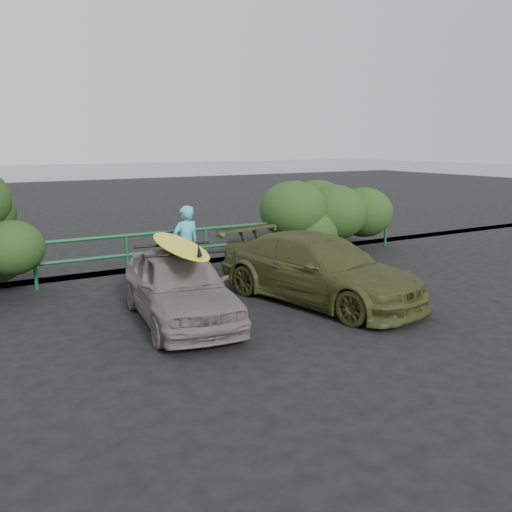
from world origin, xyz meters
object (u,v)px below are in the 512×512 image
at_px(olive_vehicle, 319,269).
at_px(man, 186,245).
at_px(sedan, 180,286).
at_px(surfboard, 179,245).
at_px(guardrail, 168,252).

xyz_separation_m(olive_vehicle, man, (-1.60, 2.74, 0.21)).
height_order(sedan, man, man).
distance_m(olive_vehicle, surfboard, 2.95).
relative_size(olive_vehicle, man, 2.60).
bearing_deg(sedan, guardrail, 79.74).
distance_m(guardrail, surfboard, 3.87).
relative_size(guardrail, man, 8.09).
distance_m(sedan, olive_vehicle, 2.86).
bearing_deg(sedan, olive_vehicle, 4.32).
bearing_deg(sedan, surfboard, -171.00).
distance_m(man, surfboard, 2.84).
bearing_deg(man, sedan, 57.78).
height_order(olive_vehicle, surfboard, surfboard).
distance_m(guardrail, olive_vehicle, 4.13).
bearing_deg(olive_vehicle, surfboard, 162.97).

